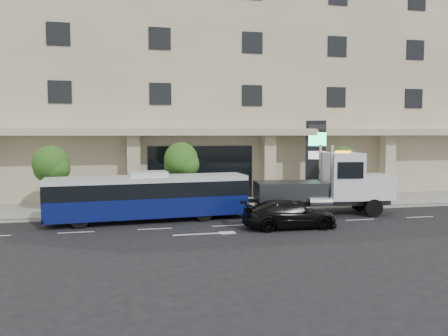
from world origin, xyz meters
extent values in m
plane|color=black|center=(0.00, 0.00, 0.00)|extent=(120.00, 120.00, 0.00)
cube|color=gray|center=(0.00, 5.00, 0.07)|extent=(120.00, 6.00, 0.15)
cube|color=gray|center=(0.00, 2.00, 0.07)|extent=(120.00, 0.30, 0.15)
cube|color=tan|center=(0.00, 15.50, 10.00)|extent=(60.00, 15.00, 20.00)
cube|color=tan|center=(0.00, 6.80, 5.20)|extent=(60.00, 2.80, 0.50)
cube|color=black|center=(0.00, 7.97, 2.15)|extent=(8.00, 0.12, 4.00)
cube|color=tan|center=(-5.00, 6.80, 2.60)|extent=(0.90, 0.90, 4.90)
cube|color=tan|center=(5.00, 6.80, 2.60)|extent=(0.90, 0.90, 4.90)
cube|color=tan|center=(15.00, 6.80, 2.60)|extent=(0.90, 0.90, 4.90)
cylinder|color=#422B19|center=(-10.00, 3.60, 1.55)|extent=(0.14, 0.14, 2.80)
sphere|color=#285117|center=(-10.00, 3.60, 3.27)|extent=(2.20, 2.20, 2.20)
sphere|color=#285117|center=(-9.65, 3.40, 2.95)|extent=(1.65, 1.65, 1.65)
sphere|color=#285117|center=(-10.30, 3.80, 2.87)|extent=(1.54, 1.54, 1.54)
cylinder|color=#422B19|center=(-2.00, 3.60, 1.62)|extent=(0.14, 0.14, 2.94)
sphere|color=#285117|center=(-2.00, 3.60, 3.43)|extent=(2.20, 2.20, 2.20)
sphere|color=#285117|center=(-1.65, 3.40, 3.09)|extent=(1.65, 1.65, 1.65)
sphere|color=#285117|center=(-2.30, 3.80, 3.01)|extent=(1.54, 1.54, 1.54)
cylinder|color=#422B19|center=(9.50, 3.60, 1.51)|extent=(0.14, 0.14, 2.73)
sphere|color=#285117|center=(9.50, 3.60, 3.19)|extent=(2.00, 2.00, 2.00)
sphere|color=#285117|center=(9.85, 3.40, 2.88)|extent=(1.50, 1.50, 1.50)
sphere|color=#285117|center=(9.20, 3.80, 2.80)|extent=(1.40, 1.40, 1.40)
cylinder|color=black|center=(-7.91, -0.56, 0.47)|extent=(0.97, 0.36, 0.95)
cylinder|color=black|center=(-8.07, 1.43, 0.47)|extent=(0.97, 0.36, 0.95)
cylinder|color=black|center=(-1.10, -0.03, 0.47)|extent=(0.97, 0.36, 0.95)
cylinder|color=black|center=(-1.25, 1.96, 0.47)|extent=(0.97, 0.36, 0.95)
cube|color=#0A1353|center=(-4.20, 0.73, 0.90)|extent=(11.55, 3.25, 1.14)
cube|color=black|center=(-4.20, 0.73, 1.90)|extent=(11.55, 3.29, 0.85)
cube|color=silver|center=(-4.20, 0.73, 2.47)|extent=(11.55, 3.25, 0.28)
cube|color=silver|center=(-4.20, 0.73, 2.75)|extent=(2.20, 1.68, 0.28)
cube|color=#2D3033|center=(-9.84, 0.29, 0.43)|extent=(0.32, 2.38, 0.28)
cube|color=#2D3033|center=(1.43, 1.16, 0.43)|extent=(0.32, 2.38, 0.28)
cube|color=#2D3033|center=(6.55, 0.52, 0.80)|extent=(8.53, 1.92, 0.40)
cube|color=white|center=(9.77, 0.17, 1.74)|extent=(2.23, 2.50, 1.50)
cube|color=silver|center=(10.76, 0.06, 1.74)|extent=(0.30, 1.99, 1.20)
cube|color=white|center=(7.79, 0.39, 2.44)|extent=(2.26, 2.70, 2.89)
cube|color=black|center=(8.73, 0.28, 2.89)|extent=(0.34, 2.19, 1.20)
cylinder|color=silver|center=(6.58, -0.58, 2.69)|extent=(0.20, 0.20, 3.39)
cylinder|color=silver|center=(6.82, 1.60, 2.69)|extent=(0.20, 0.20, 3.39)
cube|color=#2D3033|center=(4.42, 0.76, 1.55)|extent=(4.42, 2.84, 1.10)
cube|color=#2D3033|center=(2.04, 1.02, 0.95)|extent=(1.62, 0.45, 0.22)
cube|color=#2D3033|center=(1.45, 1.09, 0.55)|extent=(0.44, 1.81, 0.18)
cube|color=orange|center=(7.79, 0.39, 3.94)|extent=(0.93, 0.45, 0.14)
cylinder|color=black|center=(9.26, -0.83, 0.55)|extent=(1.12, 0.44, 1.10)
cylinder|color=black|center=(9.49, 1.25, 0.55)|extent=(1.12, 0.44, 1.10)
cylinder|color=black|center=(4.51, -0.30, 0.55)|extent=(1.12, 0.44, 1.10)
cylinder|color=black|center=(4.74, 1.78, 0.55)|extent=(1.12, 0.44, 1.10)
cylinder|color=black|center=(3.22, -0.16, 0.55)|extent=(1.12, 0.44, 1.10)
cylinder|color=black|center=(3.45, 1.92, 0.55)|extent=(1.12, 0.44, 1.10)
imported|color=black|center=(3.14, -2.72, 0.74)|extent=(5.15, 2.17, 1.48)
cube|color=black|center=(8.31, 5.70, 3.10)|extent=(1.55, 1.03, 5.90)
cube|color=#23D777|center=(8.31, 5.43, 4.67)|extent=(1.20, 0.55, 0.98)
cube|color=silver|center=(8.31, 5.43, 3.49)|extent=(1.20, 0.55, 0.59)
cube|color=#262628|center=(8.31, 5.43, 5.56)|extent=(1.20, 0.55, 0.39)
camera|label=1|loc=(-5.14, -24.70, 5.05)|focal=35.00mm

